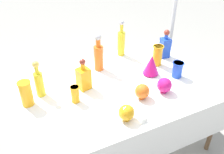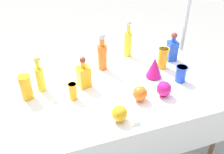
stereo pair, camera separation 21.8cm
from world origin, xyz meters
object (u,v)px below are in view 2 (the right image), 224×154
Objects in this scene: slender_vase_1 at (163,58)px; round_bowl_0 at (140,93)px; round_bowl_1 at (120,114)px; square_decanter_1 at (172,49)px; slender_vase_0 at (26,87)px; slender_vase_3 at (181,73)px; tall_bottle_1 at (40,77)px; tall_bottle_0 at (102,55)px; fluted_vase_0 at (154,67)px; tall_bottle_2 at (128,42)px; round_bowl_2 at (164,89)px; canopy_pole at (187,16)px; square_decanter_0 at (84,75)px; slender_vase_2 at (73,91)px.

slender_vase_1 is 1.58× the size of round_bowl_0.
square_decanter_1 is at bearing 39.02° from round_bowl_1.
slender_vase_3 is (1.34, -0.20, -0.03)m from slender_vase_0.
tall_bottle_1 is at bearing -176.20° from square_decanter_1.
slender_vase_0 is 1.44× the size of slender_vase_3.
slender_vase_3 is at bearing -8.56° from slender_vase_0.
tall_bottle_0 is 2.88× the size of round_bowl_1.
square_decanter_1 reaches higher than round_bowl_0.
tall_bottle_2 is at bearing 99.19° from fluted_vase_0.
tall_bottle_2 is at bearing 64.45° from round_bowl_1.
square_decanter_1 is 2.25× the size of round_bowl_2.
slender_vase_1 is at bearing -55.95° from tall_bottle_2.
square_decanter_0 is at bearing -156.73° from canopy_pole.
square_decanter_0 is 0.11× the size of canopy_pole.
fluted_vase_0 is (1.14, -0.06, -0.01)m from slender_vase_0.
square_decanter_1 is 0.64m from round_bowl_2.
square_decanter_0 is 0.66m from fluted_vase_0.
slender_vase_0 is at bearing -162.02° from canopy_pole.
tall_bottle_2 is 1.80× the size of slender_vase_0.
tall_bottle_1 reaches higher than fluted_vase_0.
round_bowl_2 is (-0.37, -0.51, -0.05)m from square_decanter_1.
tall_bottle_2 is 0.89m from slender_vase_2.
canopy_pole reaches higher than slender_vase_3.
slender_vase_3 is at bearing -124.38° from canopy_pole.
tall_bottle_0 reaches higher than slender_vase_0.
tall_bottle_1 reaches higher than round_bowl_2.
slender_vase_1 reaches higher than slender_vase_3.
square_decanter_0 is 1.99× the size of slender_vase_2.
square_decanter_1 is at bearing 15.36° from slender_vase_2.
slender_vase_1 is 1.54× the size of round_bowl_2.
slender_vase_0 reaches higher than round_bowl_2.
slender_vase_3 is 0.06× the size of canopy_pole.
square_decanter_1 is 1.14m from slender_vase_2.
slender_vase_3 is (0.61, -0.44, -0.07)m from tall_bottle_0.
tall_bottle_1 is 1.57× the size of slender_vase_1.
tall_bottle_1 is 0.77m from round_bowl_1.
round_bowl_1 is at bearing -144.88° from round_bowl_0.
slender_vase_3 reaches higher than slender_vase_2.
round_bowl_0 is 0.05× the size of canopy_pole.
slender_vase_2 is 0.98m from slender_vase_3.
tall_bottle_2 is at bearing 19.19° from tall_bottle_1.
slender_vase_2 is (-1.10, -0.30, -0.05)m from square_decanter_1.
tall_bottle_2 is 0.15× the size of canopy_pole.
slender_vase_3 is (0.04, -0.27, -0.03)m from slender_vase_1.
round_bowl_2 is at bearing -3.14° from round_bowl_0.
square_decanter_1 is 1.47× the size of slender_vase_1.
square_decanter_0 is 1.54m from canopy_pole.
square_decanter_1 is at bearing 71.92° from slender_vase_3.
tall_bottle_2 is at bearing 34.48° from square_decanter_0.
square_decanter_1 is 2.32× the size of round_bowl_0.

